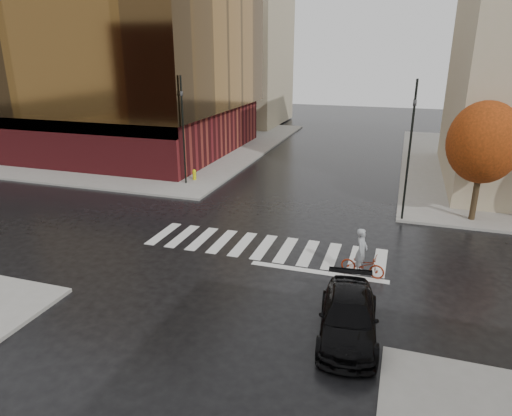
# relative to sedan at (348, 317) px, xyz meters

# --- Properties ---
(ground) EXTENTS (120.00, 120.00, 0.00)m
(ground) POSITION_rel_sedan_xyz_m (-4.79, 5.47, -0.68)
(ground) COLOR black
(ground) RESTS_ON ground
(sidewalk_nw) EXTENTS (30.00, 30.00, 0.15)m
(sidewalk_nw) POSITION_rel_sedan_xyz_m (-25.79, 26.47, -0.61)
(sidewalk_nw) COLOR gray
(sidewalk_nw) RESTS_ON ground
(crosswalk) EXTENTS (12.00, 3.00, 0.01)m
(crosswalk) POSITION_rel_sedan_xyz_m (-4.79, 5.97, -0.68)
(crosswalk) COLOR silver
(crosswalk) RESTS_ON ground
(office_glass) EXTENTS (27.00, 19.00, 16.00)m
(office_glass) POSITION_rel_sedan_xyz_m (-26.79, 23.46, 7.59)
(office_glass) COLOR maroon
(office_glass) RESTS_ON sidewalk_nw
(building_nw_far) EXTENTS (14.00, 12.00, 20.00)m
(building_nw_far) POSITION_rel_sedan_xyz_m (-20.79, 42.47, 9.47)
(building_nw_far) COLOR tan
(building_nw_far) RESTS_ON sidewalk_nw
(tree_ne_a) EXTENTS (3.80, 3.80, 6.50)m
(tree_ne_a) POSITION_rel_sedan_xyz_m (5.21, 12.87, 3.77)
(tree_ne_a) COLOR #322516
(tree_ne_a) RESTS_ON sidewalk_ne
(sedan) EXTENTS (2.41, 4.90, 1.37)m
(sedan) POSITION_rel_sedan_xyz_m (0.00, 0.00, 0.00)
(sedan) COLOR black
(sedan) RESTS_ON ground
(cyclist) EXTENTS (1.95, 0.98, 2.12)m
(cyclist) POSITION_rel_sedan_xyz_m (0.01, 4.47, 0.04)
(cyclist) COLOR maroon
(cyclist) RESTS_ON ground
(traffic_light_nw) EXTENTS (0.19, 0.16, 7.34)m
(traffic_light_nw) POSITION_rel_sedan_xyz_m (-13.18, 14.47, 3.65)
(traffic_light_nw) COLOR black
(traffic_light_nw) RESTS_ON sidewalk_nw
(traffic_light_ne) EXTENTS (0.20, 0.22, 7.56)m
(traffic_light_ne) POSITION_rel_sedan_xyz_m (1.51, 11.77, 3.80)
(traffic_light_ne) COLOR black
(traffic_light_ne) RESTS_ON sidewalk_ne
(fire_hydrant) EXTENTS (0.27, 0.27, 0.75)m
(fire_hydrant) POSITION_rel_sedan_xyz_m (-12.99, 15.47, -0.12)
(fire_hydrant) COLOR #D2D30C
(fire_hydrant) RESTS_ON sidewalk_nw
(manhole) EXTENTS (0.68, 0.68, 0.01)m
(manhole) POSITION_rel_sedan_xyz_m (-0.81, 3.47, -0.68)
(manhole) COLOR #483319
(manhole) RESTS_ON ground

